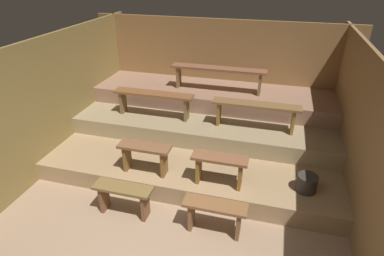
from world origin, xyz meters
TOP-DOWN VIEW (x-y plane):
  - ground at (0.00, 2.23)m, footprint 5.69×5.25m
  - wall_back at (0.00, 4.48)m, footprint 5.69×0.06m
  - wall_left at (-2.47, 2.23)m, footprint 0.06×5.25m
  - wall_right at (2.47, 2.23)m, footprint 0.06×5.25m
  - platform_lower at (0.00, 2.85)m, footprint 4.89×3.21m
  - platform_middle at (0.00, 3.41)m, footprint 4.89×2.09m
  - platform_upper at (0.00, 3.83)m, footprint 4.89×1.23m
  - bench_floor_left at (-0.67, 0.89)m, footprint 0.85×0.26m
  - bench_floor_right at (0.67, 0.89)m, footprint 0.85×0.26m
  - bench_lower_left at (-0.59, 1.54)m, footprint 0.82×0.26m
  - bench_lower_right at (0.59, 1.54)m, footprint 0.82×0.26m
  - bench_middle_left at (-0.96, 2.90)m, footprint 1.54×0.26m
  - bench_middle_right at (0.96, 2.90)m, footprint 1.54×0.26m
  - bench_upper_center at (0.10, 3.77)m, footprint 1.91×0.26m
  - pail_lower at (1.85, 1.73)m, footprint 0.29×0.29m

SIDE VIEW (x-z plane):
  - ground at x=0.00m, z-range -0.08..0.00m
  - platform_lower at x=0.00m, z-range 0.00..0.31m
  - bench_floor_left at x=-0.67m, z-range 0.10..0.58m
  - bench_floor_right at x=0.67m, z-range 0.10..0.58m
  - pail_lower at x=1.85m, z-range 0.31..0.57m
  - platform_middle at x=0.00m, z-range 0.31..0.62m
  - bench_lower_left at x=-0.59m, z-range 0.41..0.89m
  - bench_lower_right at x=0.59m, z-range 0.41..0.89m
  - platform_upper at x=0.00m, z-range 0.62..0.93m
  - bench_middle_left at x=-0.96m, z-range 0.76..1.24m
  - bench_middle_right at x=0.96m, z-range 0.76..1.24m
  - wall_back at x=0.00m, z-range 0.00..2.24m
  - wall_left at x=-2.47m, z-range 0.00..2.24m
  - wall_right at x=2.47m, z-range 0.00..2.24m
  - bench_upper_center at x=0.10m, z-range 1.08..1.56m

